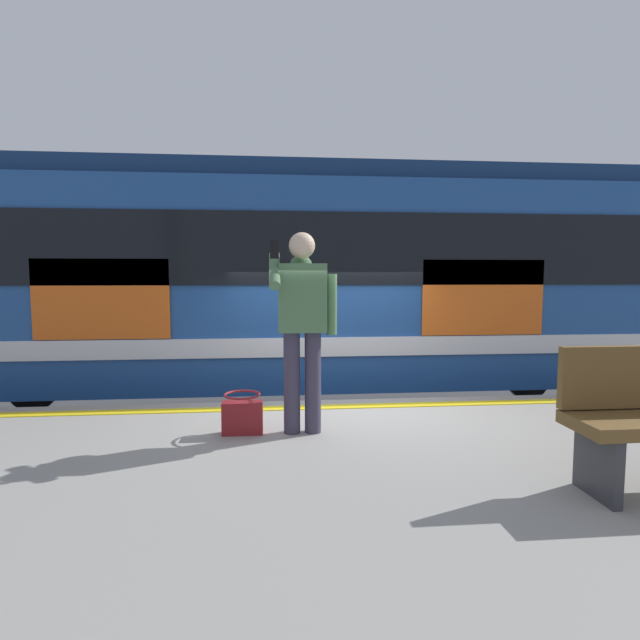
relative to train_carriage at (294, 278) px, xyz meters
The scene contains 8 objects.
ground_plane 3.36m from the train_carriage, 99.22° to the left, with size 26.27×26.27×0.00m, color #3D3D3F.
platform 4.93m from the train_carriage, 94.71° to the left, with size 17.51×4.49×1.11m, color gray.
safety_line 2.94m from the train_carriage, 98.18° to the left, with size 17.16×0.16×0.01m, color yellow.
track_rail_near 2.47m from the train_carriage, 117.78° to the left, with size 22.77×0.08×0.16m, color slate.
track_rail_far 2.47m from the train_carriage, 117.37° to the right, with size 22.77×0.08×0.16m, color slate.
train_carriage is the anchor object (origin of this frame).
passenger 3.40m from the train_carriage, 88.70° to the left, with size 0.57×0.55×1.71m.
handbag 3.62m from the train_carriage, 80.12° to the left, with size 0.34×0.31×0.35m.
Camera 1 is at (0.70, 5.29, 2.46)m, focal length 28.06 mm.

